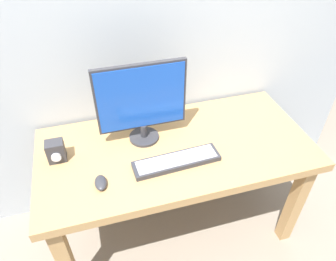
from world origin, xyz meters
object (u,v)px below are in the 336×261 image
at_px(monitor, 142,101).
at_px(keyboard_primary, 177,161).
at_px(desk, 176,159).
at_px(audio_controller, 56,151).
at_px(mouse, 101,183).

relative_size(monitor, keyboard_primary, 1.04).
height_order(desk, audio_controller, audio_controller).
bearing_deg(audio_controller, desk, -6.35).
height_order(desk, monitor, monitor).
bearing_deg(monitor, audio_controller, -173.65).
distance_m(keyboard_primary, mouse, 0.39).
xyz_separation_m(keyboard_primary, mouse, (-0.39, -0.04, 0.00)).
relative_size(monitor, mouse, 4.86).
relative_size(desk, keyboard_primary, 3.27).
xyz_separation_m(desk, mouse, (-0.43, -0.17, 0.12)).
xyz_separation_m(desk, audio_controller, (-0.62, 0.07, 0.16)).
xyz_separation_m(monitor, mouse, (-0.27, -0.29, -0.23)).
relative_size(mouse, audio_controller, 0.84).
distance_m(mouse, audio_controller, 0.31).
xyz_separation_m(monitor, audio_controller, (-0.47, -0.05, -0.19)).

